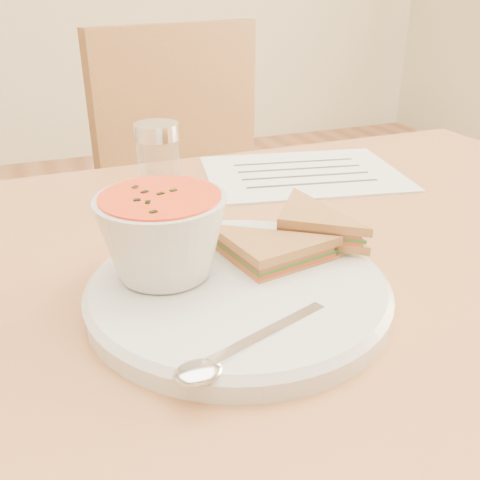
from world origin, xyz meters
name	(u,v)px	position (x,y,z in m)	size (l,w,h in m)	color
dining_table	(294,470)	(0.00, 0.00, 0.38)	(1.00, 0.70, 0.75)	brown
chair_far	(233,256)	(0.10, 0.49, 0.47)	(0.42, 0.42, 0.94)	brown
plate	(238,291)	(-0.12, -0.09, 0.76)	(0.28, 0.28, 0.02)	silver
soup_bowl	(163,239)	(-0.18, -0.06, 0.81)	(0.12, 0.12, 0.08)	silver
sandwich_half_a	(259,276)	(-0.11, -0.11, 0.78)	(0.10, 0.10, 0.03)	#C08544
sandwich_half_b	(277,232)	(-0.07, -0.05, 0.79)	(0.09, 0.09, 0.03)	#C08544
spoon	(254,342)	(-0.15, -0.18, 0.77)	(0.18, 0.04, 0.01)	silver
paper_menu	(303,173)	(0.10, 0.20, 0.75)	(0.29, 0.22, 0.00)	white
condiment_shaker	(159,163)	(-0.13, 0.18, 0.80)	(0.06, 0.06, 0.10)	silver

